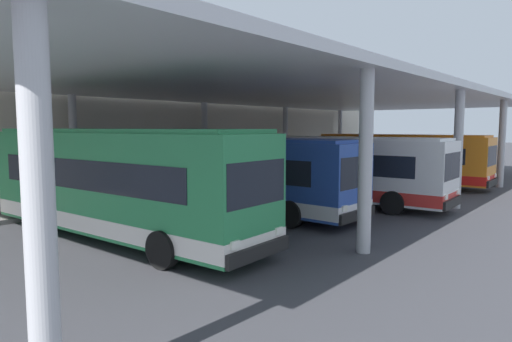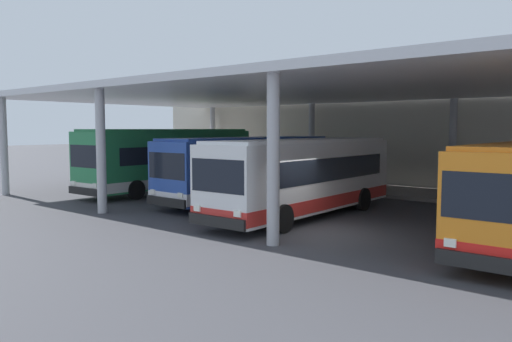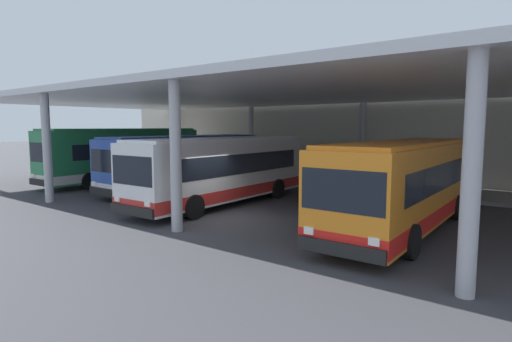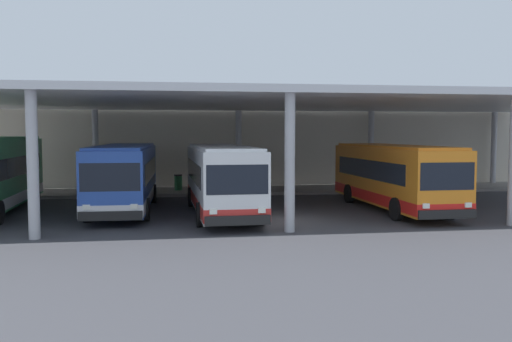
{
  "view_description": "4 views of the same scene",
  "coord_description": "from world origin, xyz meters",
  "px_view_note": "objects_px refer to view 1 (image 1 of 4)",
  "views": [
    {
      "loc": [
        -21.09,
        -8.14,
        3.61
      ],
      "look_at": [
        -5.22,
        4.81,
        1.62
      ],
      "focal_mm": 31.54,
      "sensor_mm": 36.0,
      "label": 1
    },
    {
      "loc": [
        9.41,
        -14.56,
        3.59
      ],
      "look_at": [
        -4.91,
        2.55,
        1.71
      ],
      "focal_mm": 35.24,
      "sensor_mm": 36.0,
      "label": 2
    },
    {
      "loc": [
        10.85,
        -12.06,
        3.67
      ],
      "look_at": [
        -2.13,
        4.87,
        1.37
      ],
      "focal_mm": 28.73,
      "sensor_mm": 36.0,
      "label": 3
    },
    {
      "loc": [
        -4.39,
        -22.59,
        3.77
      ],
      "look_at": [
        -0.28,
        4.04,
        1.87
      ],
      "focal_mm": 38.21,
      "sensor_mm": 36.0,
      "label": 4
    }
  ],
  "objects_px": {
    "bus_second_bay": "(246,174)",
    "trash_bin": "(177,178)",
    "bus_middle_bay": "(337,169)",
    "bus_nearest_bay": "(119,183)",
    "bus_far_bay": "(400,159)",
    "bench_waiting": "(122,185)"
  },
  "relations": [
    {
      "from": "bench_waiting",
      "to": "bus_middle_bay",
      "type": "bearing_deg",
      "value": -60.05
    },
    {
      "from": "bus_nearest_bay",
      "to": "trash_bin",
      "type": "bearing_deg",
      "value": 40.0
    },
    {
      "from": "bus_far_bay",
      "to": "bus_middle_bay",
      "type": "bearing_deg",
      "value": -178.27
    },
    {
      "from": "bus_second_bay",
      "to": "bus_middle_bay",
      "type": "height_order",
      "value": "same"
    },
    {
      "from": "bus_nearest_bay",
      "to": "bus_middle_bay",
      "type": "bearing_deg",
      "value": -10.61
    },
    {
      "from": "bench_waiting",
      "to": "trash_bin",
      "type": "relative_size",
      "value": 1.84
    },
    {
      "from": "bus_nearest_bay",
      "to": "bus_second_bay",
      "type": "distance_m",
      "value": 6.12
    },
    {
      "from": "bus_nearest_bay",
      "to": "bus_middle_bay",
      "type": "distance_m",
      "value": 10.82
    },
    {
      "from": "trash_bin",
      "to": "bench_waiting",
      "type": "bearing_deg",
      "value": 177.85
    },
    {
      "from": "bus_nearest_bay",
      "to": "bus_middle_bay",
      "type": "height_order",
      "value": "bus_nearest_bay"
    },
    {
      "from": "bus_nearest_bay",
      "to": "bus_far_bay",
      "type": "relative_size",
      "value": 1.08
    },
    {
      "from": "bus_middle_bay",
      "to": "bus_far_bay",
      "type": "xyz_separation_m",
      "value": [
        8.44,
        0.25,
        0.0
      ]
    },
    {
      "from": "bus_nearest_bay",
      "to": "trash_bin",
      "type": "relative_size",
      "value": 11.64
    },
    {
      "from": "bus_nearest_bay",
      "to": "bus_second_bay",
      "type": "relative_size",
      "value": 1.08
    },
    {
      "from": "bus_middle_bay",
      "to": "bench_waiting",
      "type": "height_order",
      "value": "bus_middle_bay"
    },
    {
      "from": "bus_far_bay",
      "to": "trash_bin",
      "type": "relative_size",
      "value": 10.78
    },
    {
      "from": "bus_far_bay",
      "to": "trash_bin",
      "type": "height_order",
      "value": "bus_far_bay"
    },
    {
      "from": "bus_second_bay",
      "to": "trash_bin",
      "type": "relative_size",
      "value": 10.79
    },
    {
      "from": "bus_nearest_bay",
      "to": "bench_waiting",
      "type": "height_order",
      "value": "bus_nearest_bay"
    },
    {
      "from": "bus_middle_bay",
      "to": "bench_waiting",
      "type": "bearing_deg",
      "value": 119.95
    },
    {
      "from": "trash_bin",
      "to": "bus_middle_bay",
      "type": "bearing_deg",
      "value": -78.71
    },
    {
      "from": "bus_middle_bay",
      "to": "bus_second_bay",
      "type": "bearing_deg",
      "value": 157.74
    }
  ]
}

